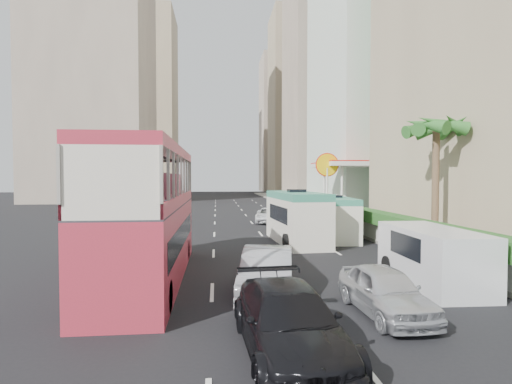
{
  "coord_description": "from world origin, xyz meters",
  "views": [
    {
      "loc": [
        -3.44,
        -15.53,
        3.89
      ],
      "look_at": [
        -1.5,
        4.0,
        3.2
      ],
      "focal_mm": 28.0,
      "sensor_mm": 36.0,
      "label": 1
    }
  ],
  "objects": [
    {
      "name": "hedge",
      "position": [
        6.2,
        14.0,
        1.53
      ],
      "size": [
        1.1,
        44.0,
        0.7
      ],
      "primitive_type": "cube",
      "color": "#2D6626",
      "rests_on": "kerb_wall"
    },
    {
      "name": "tower_far_a",
      "position": [
        17.0,
        82.0,
        22.0
      ],
      "size": [
        14.0,
        14.0,
        44.0
      ],
      "primitive_type": "cube",
      "color": "tan",
      "rests_on": "ground"
    },
    {
      "name": "ground_plane",
      "position": [
        0.0,
        0.0,
        0.0
      ],
      "size": [
        200.0,
        200.0,
        0.0
      ],
      "primitive_type": "plane",
      "color": "black",
      "rests_on": "ground"
    },
    {
      "name": "tower_left_b",
      "position": [
        -22.0,
        90.0,
        23.0
      ],
      "size": [
        16.0,
        16.0,
        46.0
      ],
      "primitive_type": "cube",
      "color": "tan",
      "rests_on": "ground"
    },
    {
      "name": "van_asset",
      "position": [
        1.06,
        19.03,
        0.0
      ],
      "size": [
        2.76,
        4.81,
        1.26
      ],
      "primitive_type": "imported",
      "rotation": [
        0.0,
        0.0,
        -0.15
      ],
      "color": "silver",
      "rests_on": "ground"
    },
    {
      "name": "shell_station",
      "position": [
        10.0,
        23.0,
        2.75
      ],
      "size": [
        6.5,
        8.0,
        5.5
      ],
      "primitive_type": "cube",
      "color": "silver",
      "rests_on": "ground"
    },
    {
      "name": "car_silver_lane_b",
      "position": [
        1.31,
        -4.73,
        0.0
      ],
      "size": [
        1.79,
        4.1,
        1.37
      ],
      "primitive_type": "imported",
      "rotation": [
        0.0,
        0.0,
        0.04
      ],
      "color": "silver",
      "rests_on": "ground"
    },
    {
      "name": "car_silver_lane_a",
      "position": [
        -1.77,
        -2.48,
        0.0
      ],
      "size": [
        2.43,
        4.89,
        1.54
      ],
      "primitive_type": "imported",
      "rotation": [
        0.0,
        0.0,
        -0.18
      ],
      "color": "silver",
      "rests_on": "ground"
    },
    {
      "name": "double_decker_bus",
      "position": [
        -6.0,
        0.0,
        2.53
      ],
      "size": [
        2.5,
        11.0,
        5.06
      ],
      "primitive_type": "cube",
      "color": "#BA2C3E",
      "rests_on": "ground"
    },
    {
      "name": "panel_van_far",
      "position": [
        3.82,
        22.27,
        0.9
      ],
      "size": [
        2.54,
        4.73,
        1.79
      ],
      "primitive_type": "cube",
      "rotation": [
        0.0,
        0.0,
        0.17
      ],
      "color": "silver",
      "rests_on": "ground"
    },
    {
      "name": "minibus_near",
      "position": [
        1.35,
        8.02,
        1.52
      ],
      "size": [
        2.79,
        7.02,
        3.04
      ],
      "primitive_type": "cube",
      "rotation": [
        0.0,
        0.0,
        0.07
      ],
      "color": "silver",
      "rests_on": "ground"
    },
    {
      "name": "minibus_far",
      "position": [
        4.08,
        9.34,
        1.32
      ],
      "size": [
        2.46,
        6.1,
        2.64
      ],
      "primitive_type": "cube",
      "rotation": [
        0.0,
        0.0,
        -0.08
      ],
      "color": "silver",
      "rests_on": "ground"
    },
    {
      "name": "palm_tree",
      "position": [
        7.8,
        4.0,
        3.38
      ],
      "size": [
        0.36,
        0.36,
        6.4
      ],
      "primitive_type": "cylinder",
      "color": "brown",
      "rests_on": "sidewalk"
    },
    {
      "name": "kerb_wall",
      "position": [
        6.2,
        14.0,
        0.68
      ],
      "size": [
        0.3,
        44.0,
        1.0
      ],
      "primitive_type": "cube",
      "color": "silver",
      "rests_on": "sidewalk"
    },
    {
      "name": "panel_van_near",
      "position": [
        4.38,
        -1.76,
        1.03
      ],
      "size": [
        2.2,
        5.18,
        2.05
      ],
      "primitive_type": "cube",
      "rotation": [
        0.0,
        0.0,
        -0.03
      ],
      "color": "silver",
      "rests_on": "ground"
    },
    {
      "name": "tower_far_b",
      "position": [
        17.0,
        104.0,
        20.0
      ],
      "size": [
        14.0,
        14.0,
        40.0
      ],
      "primitive_type": "cube",
      "color": "tan",
      "rests_on": "ground"
    },
    {
      "name": "tower_mid",
      "position": [
        18.0,
        58.0,
        25.0
      ],
      "size": [
        16.0,
        16.0,
        50.0
      ],
      "primitive_type": "cube",
      "color": "tan",
      "rests_on": "ground"
    },
    {
      "name": "tower_left_a",
      "position": [
        -24.0,
        55.0,
        26.0
      ],
      "size": [
        18.0,
        18.0,
        52.0
      ],
      "primitive_type": "cube",
      "color": "tan",
      "rests_on": "ground"
    },
    {
      "name": "sidewalk",
      "position": [
        9.0,
        25.0,
        0.09
      ],
      "size": [
        6.0,
        120.0,
        0.18
      ],
      "primitive_type": "cube",
      "color": "#99968C",
      "rests_on": "ground"
    },
    {
      "name": "car_black",
      "position": [
        -1.87,
        -7.0,
        0.0
      ],
      "size": [
        2.37,
        5.17,
        1.47
      ],
      "primitive_type": "imported",
      "rotation": [
        0.0,
        0.0,
        0.06
      ],
      "color": "black",
      "rests_on": "ground"
    }
  ]
}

